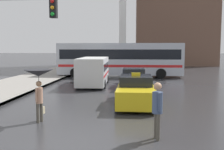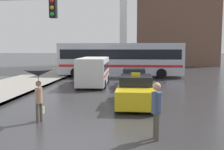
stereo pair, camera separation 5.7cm
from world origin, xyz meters
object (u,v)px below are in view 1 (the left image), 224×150
(sedan_red, at_px, (134,78))
(ambulance_van, at_px, (93,70))
(taxi, at_px, (136,91))
(pedestrian_man, at_px, (157,106))
(traffic_light, at_px, (6,29))
(city_bus, at_px, (120,58))
(pedestrian_with_umbrella, at_px, (39,79))

(sedan_red, relative_size, ambulance_van, 0.84)
(taxi, height_order, pedestrian_man, pedestrian_man)
(traffic_light, bearing_deg, city_bus, 75.17)
(taxi, distance_m, sedan_red, 6.19)
(sedan_red, bearing_deg, traffic_light, 57.44)
(pedestrian_with_umbrella, bearing_deg, city_bus, 9.51)
(taxi, bearing_deg, ambulance_van, -64.69)
(pedestrian_man, bearing_deg, city_bus, 174.40)
(ambulance_van, bearing_deg, taxi, 113.24)
(pedestrian_with_umbrella, relative_size, traffic_light, 0.39)
(traffic_light, bearing_deg, taxi, 22.75)
(ambulance_van, bearing_deg, traffic_light, 73.61)
(sedan_red, relative_size, city_bus, 0.38)
(taxi, relative_size, pedestrian_man, 2.47)
(city_bus, xyz_separation_m, pedestrian_with_umbrella, (-2.21, -16.46, -0.16))
(taxi, distance_m, pedestrian_with_umbrella, 5.22)
(ambulance_van, distance_m, traffic_light, 9.74)
(pedestrian_with_umbrella, height_order, pedestrian_man, pedestrian_with_umbrella)
(city_bus, bearing_deg, traffic_light, 165.77)
(city_bus, bearing_deg, ambulance_van, 165.01)
(ambulance_van, relative_size, pedestrian_man, 3.09)
(pedestrian_with_umbrella, bearing_deg, traffic_light, 73.78)
(sedan_red, xyz_separation_m, city_bus, (-1.40, 6.74, 1.22))
(city_bus, distance_m, pedestrian_man, 18.18)
(taxi, xyz_separation_m, traffic_light, (-5.55, -2.33, 2.97))
(taxi, distance_m, city_bus, 13.07)
(traffic_light, bearing_deg, sedan_red, 57.44)
(taxi, bearing_deg, pedestrian_with_umbrella, 43.60)
(taxi, height_order, sedan_red, taxi)
(taxi, xyz_separation_m, pedestrian_man, (0.62, -5.11, 0.40))
(taxi, bearing_deg, sedan_red, -89.03)
(pedestrian_with_umbrella, height_order, traffic_light, traffic_light)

